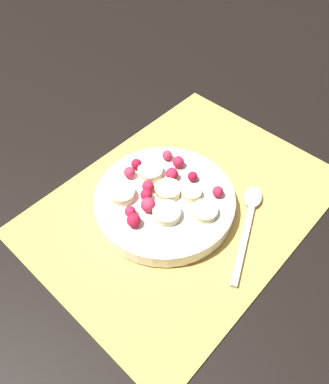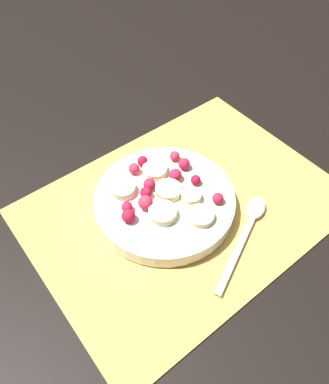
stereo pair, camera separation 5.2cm
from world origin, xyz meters
The scene contains 4 objects.
ground_plane centered at (0.00, 0.00, 0.00)m, with size 3.00×3.00×0.00m, color black.
placemat centered at (0.00, 0.00, 0.00)m, with size 0.43×0.32×0.01m.
fruit_bowl centered at (0.02, -0.02, 0.02)m, with size 0.20×0.20×0.04m.
spoon centered at (-0.05, 0.08, 0.01)m, with size 0.16×0.09×0.01m.
Camera 1 is at (0.27, 0.21, 0.44)m, focal length 35.00 mm.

